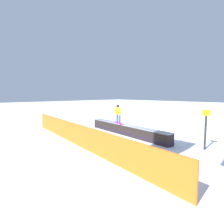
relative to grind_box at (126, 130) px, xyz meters
The scene contains 5 objects.
ground_plane 0.33m from the grind_box, ahead, with size 120.00×120.00×0.00m, color white.
grind_box is the anchor object (origin of this frame).
snowboarder 1.48m from the grind_box, ahead, with size 1.54×0.92×1.40m.
safety_fence 3.99m from the grind_box, 90.00° to the left, with size 13.75×0.06×1.23m, color #FA5F19.
trail_marker 5.27m from the grind_box, behind, with size 0.40×0.10×2.10m.
Camera 1 is at (-8.51, 9.35, 2.90)m, focal length 28.64 mm.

